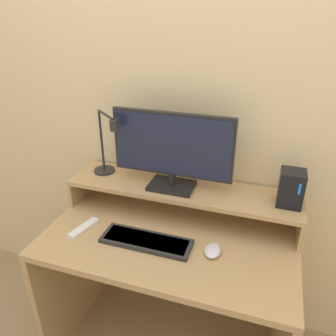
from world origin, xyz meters
name	(u,v)px	position (x,y,z in m)	size (l,w,h in m)	color
wall_back	(193,103)	(0.00, 0.68, 1.25)	(6.00, 0.05, 2.50)	beige
desk	(169,272)	(0.00, 0.32, 0.52)	(1.12, 0.65, 0.74)	tan
monitor_shelf	(182,191)	(0.00, 0.51, 0.86)	(1.12, 0.26, 0.15)	tan
monitor	(172,150)	(-0.04, 0.50, 1.08)	(0.56, 0.15, 0.37)	black
desk_lamp	(106,150)	(-0.39, 0.51, 1.02)	(0.21, 0.18, 0.33)	black
router_dock	(291,188)	(0.48, 0.51, 0.97)	(0.10, 0.10, 0.16)	black
keyboard	(146,241)	(-0.08, 0.24, 0.75)	(0.40, 0.13, 0.02)	#282828
mouse	(213,250)	(0.21, 0.26, 0.75)	(0.07, 0.10, 0.03)	silver
remote_control	(84,228)	(-0.39, 0.24, 0.75)	(0.08, 0.17, 0.02)	white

